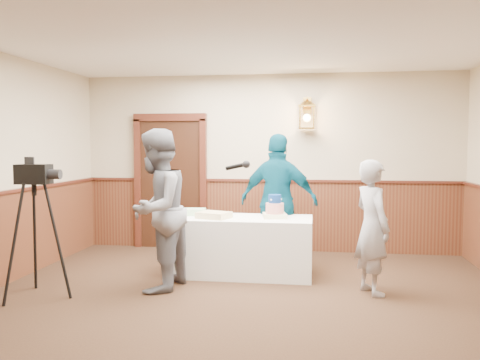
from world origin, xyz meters
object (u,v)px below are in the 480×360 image
(display_table, at_px, (242,246))
(sheet_cake_yellow, at_px, (214,215))
(sheet_cake_green, at_px, (192,212))
(interviewer, at_px, (157,210))
(baker, at_px, (372,227))
(tiered_cake, at_px, (275,209))
(tv_camera_rig, at_px, (36,238))
(assistant_p, at_px, (279,201))

(display_table, relative_size, sheet_cake_yellow, 4.63)
(sheet_cake_yellow, distance_m, sheet_cake_green, 0.44)
(display_table, height_order, interviewer, interviewer)
(sheet_cake_yellow, relative_size, interviewer, 0.21)
(interviewer, relative_size, baker, 1.23)
(display_table, distance_m, tiered_cake, 0.65)
(display_table, relative_size, sheet_cake_green, 5.25)
(tiered_cake, height_order, baker, baker)
(interviewer, bearing_deg, tv_camera_rig, -60.25)
(tiered_cake, distance_m, baker, 1.33)
(sheet_cake_green, bearing_deg, tv_camera_rig, -134.20)
(tiered_cake, xyz_separation_m, sheet_cake_green, (-1.12, 0.12, -0.08))
(tiered_cake, relative_size, assistant_p, 0.18)
(interviewer, xyz_separation_m, tv_camera_rig, (-1.23, -0.49, -0.27))
(sheet_cake_green, height_order, assistant_p, assistant_p)
(baker, xyz_separation_m, assistant_p, (-1.13, 1.06, 0.16))
(baker, bearing_deg, sheet_cake_green, 46.72)
(tiered_cake, xyz_separation_m, tv_camera_rig, (-2.53, -1.34, -0.20))
(tiered_cake, distance_m, tv_camera_rig, 2.87)
(tiered_cake, bearing_deg, tv_camera_rig, -152.14)
(display_table, relative_size, baker, 1.18)
(baker, distance_m, tv_camera_rig, 3.75)
(assistant_p, height_order, tv_camera_rig, assistant_p)
(sheet_cake_yellow, relative_size, assistant_p, 0.21)
(sheet_cake_yellow, bearing_deg, assistant_p, 35.60)
(tv_camera_rig, bearing_deg, assistant_p, 32.34)
(display_table, bearing_deg, tiered_cake, 2.47)
(sheet_cake_green, relative_size, baker, 0.22)
(display_table, bearing_deg, sheet_cake_green, 168.96)
(sheet_cake_yellow, xyz_separation_m, interviewer, (-0.53, -0.70, 0.15))
(sheet_cake_green, xyz_separation_m, assistant_p, (1.14, 0.30, 0.13))
(tv_camera_rig, bearing_deg, display_table, 29.83)
(baker, bearing_deg, assistant_p, 22.10)
(sheet_cake_yellow, bearing_deg, interviewer, -127.14)
(sheet_cake_green, distance_m, baker, 2.40)
(sheet_cake_green, relative_size, assistant_p, 0.19)
(sheet_cake_yellow, distance_m, interviewer, 0.90)
(sheet_cake_green, relative_size, tv_camera_rig, 0.23)
(interviewer, relative_size, tv_camera_rig, 1.27)
(assistant_p, xyz_separation_m, tv_camera_rig, (-2.56, -1.76, -0.26))
(sheet_cake_green, bearing_deg, display_table, -11.04)
(sheet_cake_yellow, distance_m, baker, 1.99)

